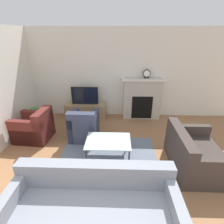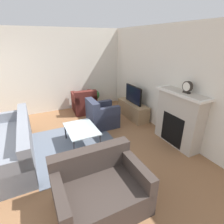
{
  "view_description": "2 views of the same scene",
  "coord_description": "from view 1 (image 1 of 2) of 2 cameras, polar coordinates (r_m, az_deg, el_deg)",
  "views": [
    {
      "loc": [
        0.18,
        -0.98,
        2.53
      ],
      "look_at": [
        0.06,
        2.61,
        0.89
      ],
      "focal_mm": 28.0,
      "sensor_mm": 36.0,
      "label": 1
    },
    {
      "loc": [
        3.55,
        1.21,
        2.36
      ],
      "look_at": [
        0.23,
        2.83,
        0.81
      ],
      "focal_mm": 28.0,
      "sensor_mm": 36.0,
      "label": 2
    }
  ],
  "objects": [
    {
      "name": "couch_sectional",
      "position": [
        2.81,
        -6.03,
        -28.37
      ],
      "size": [
        2.29,
        0.86,
        0.82
      ],
      "color": "gray",
      "rests_on": "ground_plane"
    },
    {
      "name": "couch_loveseat",
      "position": [
        3.96,
        25.23,
        -12.62
      ],
      "size": [
        0.94,
        1.29,
        0.82
      ],
      "rotation": [
        0.0,
        0.0,
        1.57
      ],
      "color": "#3D332D",
      "rests_on": "ground_plane"
    },
    {
      "name": "coffee_table",
      "position": [
        3.8,
        -1.24,
        -9.81
      ],
      "size": [
        0.95,
        0.67,
        0.43
      ],
      "color": "#333338",
      "rests_on": "ground_plane"
    },
    {
      "name": "mantel_clock",
      "position": [
        5.37,
        11.24,
        12.19
      ],
      "size": [
        0.23,
        0.07,
        0.26
      ],
      "color": "#28231E",
      "rests_on": "fireplace"
    },
    {
      "name": "potted_plant",
      "position": [
        5.27,
        -23.74,
        -1.66
      ],
      "size": [
        0.36,
        0.36,
        0.69
      ],
      "color": "beige",
      "rests_on": "ground_plane"
    },
    {
      "name": "tv_stand",
      "position": [
        5.66,
        -8.53,
        0.38
      ],
      "size": [
        1.27,
        0.41,
        0.49
      ],
      "color": "#997A56",
      "rests_on": "ground_plane"
    },
    {
      "name": "tv",
      "position": [
        5.47,
        -8.87,
        5.3
      ],
      "size": [
        0.82,
        0.06,
        0.54
      ],
      "color": "black",
      "rests_on": "tv_stand"
    },
    {
      "name": "area_rug",
      "position": [
        3.92,
        -1.3,
        -15.68
      ],
      "size": [
        2.15,
        1.87,
        0.0
      ],
      "color": "slate",
      "rests_on": "ground_plane"
    },
    {
      "name": "armchair_accent",
      "position": [
        4.59,
        -9.12,
        -4.84
      ],
      "size": [
        0.7,
        0.8,
        0.82
      ],
      "rotation": [
        0.0,
        0.0,
        3.13
      ],
      "color": "#33384C",
      "rests_on": "ground_plane"
    },
    {
      "name": "armchair_by_window",
      "position": [
        4.89,
        -23.99,
        -4.92
      ],
      "size": [
        0.89,
        0.79,
        0.82
      ],
      "rotation": [
        0.0,
        0.0,
        -1.65
      ],
      "color": "#5B231E",
      "rests_on": "ground_plane"
    },
    {
      "name": "fireplace",
      "position": [
        5.56,
        9.72,
        4.65
      ],
      "size": [
        1.26,
        0.4,
        1.29
      ],
      "color": "#BCB2A3",
      "rests_on": "ground_plane"
    },
    {
      "name": "wall_back",
      "position": [
        5.52,
        0.02,
        12.18
      ],
      "size": [
        7.99,
        0.06,
        2.7
      ],
      "color": "silver",
      "rests_on": "ground_plane"
    }
  ]
}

